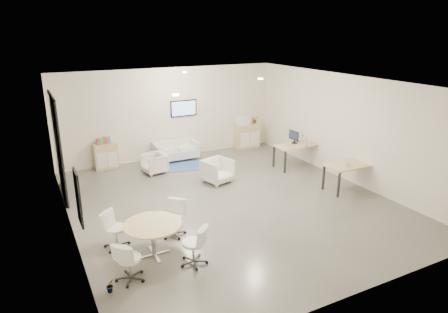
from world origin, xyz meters
TOP-DOWN VIEW (x-y plane):
  - room_shell at (0.00, 0.00)m, footprint 9.60×10.60m
  - glass_door at (-3.95, 2.51)m, footprint 0.09×1.90m
  - artwork at (-3.97, -1.60)m, footprint 0.05×0.54m
  - wall_tv at (0.50, 4.46)m, footprint 0.98×0.06m
  - ceiling_spots at (-0.20, 0.83)m, footprint 3.14×4.14m
  - sideboard_left at (-2.39, 4.28)m, footprint 0.75×0.39m
  - sideboard_right at (3.03, 4.25)m, footprint 0.95×0.46m
  - books at (-2.42, 4.28)m, footprint 0.44×0.14m
  - printer at (2.81, 4.25)m, footprint 0.54×0.47m
  - loveseat at (0.00, 4.11)m, footprint 1.54×0.77m
  - blue_rug at (-0.05, 3.27)m, footprint 1.71×1.31m
  - armchair_left at (-1.09, 3.12)m, footprint 0.73×0.77m
  - armchair_right at (0.36, 1.45)m, footprint 0.95×0.91m
  - desk_rear at (3.37, 1.52)m, footprint 1.56×0.87m
  - desk_front at (3.52, -0.78)m, footprint 1.49×0.78m
  - monitor at (3.33, 1.67)m, footprint 0.20×0.50m
  - round_table at (-2.64, -1.64)m, footprint 1.19×1.19m
  - meeting_chairs at (-2.64, -1.64)m, footprint 2.12×2.12m
  - plant_cabinet at (3.35, 4.22)m, footprint 0.29×0.31m
  - plant_floor at (-3.70, -2.45)m, footprint 0.21×0.30m
  - cup at (3.29, -0.89)m, footprint 0.15×0.13m

SIDE VIEW (x-z plane):
  - blue_rug at x=-0.05m, z-range 0.00..0.01m
  - plant_floor at x=-3.70m, z-range 0.00..0.12m
  - loveseat at x=0.00m, z-range 0.03..0.60m
  - armchair_left at x=-1.09m, z-range 0.00..0.71m
  - armchair_right at x=0.36m, z-range 0.00..0.80m
  - meeting_chairs at x=-2.64m, z-range 0.00..0.82m
  - sideboard_left at x=-2.39m, z-range 0.00..0.85m
  - sideboard_right at x=3.03m, z-range 0.00..0.95m
  - round_table at x=-2.64m, z-range 0.28..1.00m
  - desk_front at x=3.52m, z-range 0.30..1.07m
  - desk_rear at x=3.37m, z-range 0.31..1.09m
  - cup at x=3.29m, z-range 0.77..0.89m
  - books at x=-2.42m, z-range 0.85..1.07m
  - monitor at x=3.33m, z-range 0.80..1.24m
  - plant_cabinet at x=3.35m, z-range 0.95..1.16m
  - printer at x=2.81m, z-range 0.94..1.28m
  - glass_door at x=-3.95m, z-range 0.08..2.93m
  - artwork at x=-3.97m, z-range 1.03..2.07m
  - room_shell at x=0.00m, z-range -0.80..4.00m
  - wall_tv at x=0.50m, z-range 1.46..2.04m
  - ceiling_spots at x=-0.20m, z-range 3.17..3.20m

